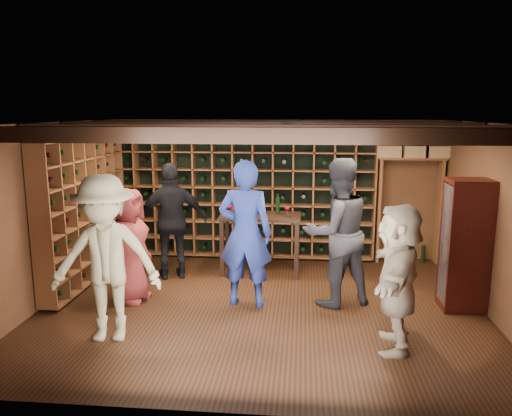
# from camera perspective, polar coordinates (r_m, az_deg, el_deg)

# --- Properties ---
(ground) EXTENTS (6.00, 6.00, 0.00)m
(ground) POSITION_cam_1_polar(r_m,az_deg,el_deg) (7.03, 0.63, -11.16)
(ground) COLOR black
(ground) RESTS_ON ground
(room_shell) EXTENTS (6.00, 6.00, 6.00)m
(room_shell) POSITION_cam_1_polar(r_m,az_deg,el_deg) (6.56, 0.71, 8.98)
(room_shell) COLOR brown
(room_shell) RESTS_ON ground
(wine_rack_back) EXTENTS (4.65, 0.30, 2.20)m
(wine_rack_back) POSITION_cam_1_polar(r_m,az_deg,el_deg) (9.00, -1.46, 1.42)
(wine_rack_back) COLOR brown
(wine_rack_back) RESTS_ON ground
(wine_rack_left) EXTENTS (0.30, 2.65, 2.20)m
(wine_rack_left) POSITION_cam_1_polar(r_m,az_deg,el_deg) (8.18, -19.00, -0.16)
(wine_rack_left) COLOR brown
(wine_rack_left) RESTS_ON ground
(crate_shelf) EXTENTS (1.20, 0.32, 2.07)m
(crate_shelf) POSITION_cam_1_polar(r_m,az_deg,el_deg) (9.07, 17.30, 3.67)
(crate_shelf) COLOR brown
(crate_shelf) RESTS_ON ground
(display_cabinet) EXTENTS (0.55, 0.50, 1.75)m
(display_cabinet) POSITION_cam_1_polar(r_m,az_deg,el_deg) (7.26, 22.73, -4.20)
(display_cabinet) COLOR black
(display_cabinet) RESTS_ON ground
(man_blue_shirt) EXTENTS (0.77, 0.54, 2.02)m
(man_blue_shirt) POSITION_cam_1_polar(r_m,az_deg,el_deg) (6.80, -1.22, -2.95)
(man_blue_shirt) COLOR navy
(man_blue_shirt) RESTS_ON ground
(man_grey_suit) EXTENTS (1.22, 1.11, 2.04)m
(man_grey_suit) POSITION_cam_1_polar(r_m,az_deg,el_deg) (6.91, 9.23, -2.79)
(man_grey_suit) COLOR black
(man_grey_suit) RESTS_ON ground
(guest_red_floral) EXTENTS (0.63, 0.86, 1.62)m
(guest_red_floral) POSITION_cam_1_polar(r_m,az_deg,el_deg) (7.20, -14.24, -4.16)
(guest_red_floral) COLOR maroon
(guest_red_floral) RESTS_ON ground
(guest_woman_black) EXTENTS (1.18, 0.79, 1.86)m
(guest_woman_black) POSITION_cam_1_polar(r_m,az_deg,el_deg) (8.03, -9.51, -1.51)
(guest_woman_black) COLOR black
(guest_woman_black) RESTS_ON ground
(guest_khaki) EXTENTS (1.34, 0.87, 1.96)m
(guest_khaki) POSITION_cam_1_polar(r_m,az_deg,el_deg) (6.03, -16.80, -5.58)
(guest_khaki) COLOR gray
(guest_khaki) RESTS_ON ground
(guest_beige) EXTENTS (0.72, 1.61, 1.67)m
(guest_beige) POSITION_cam_1_polar(r_m,az_deg,el_deg) (5.82, 15.88, -7.62)
(guest_beige) COLOR tan
(guest_beige) RESTS_ON ground
(tasting_table) EXTENTS (1.32, 0.67, 1.27)m
(tasting_table) POSITION_cam_1_polar(r_m,az_deg,el_deg) (8.18, 0.52, -1.64)
(tasting_table) COLOR black
(tasting_table) RESTS_ON ground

